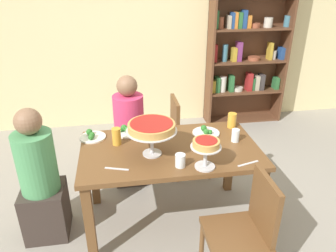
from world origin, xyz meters
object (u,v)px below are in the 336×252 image
beer_glass_amber_short (117,136)px  cutlery_knife_far (117,169)px  beer_glass_amber_tall (232,120)px  chair_near_right (246,228)px  water_glass_clear_far (180,160)px  diner_head_west (41,185)px  deep_dish_pizza_stand (152,128)px  personal_pizza_stand (206,147)px  water_glass_clear_near (235,135)px  diner_far_left (130,138)px  salad_plate_near_diner (126,131)px  cutlery_fork_near (248,164)px  bookshelf (248,43)px  cutlery_knife_near (166,134)px  chair_far_right (185,133)px  salad_plate_far_diner (206,132)px  dining_table (170,159)px  salad_plate_spare (92,136)px

beer_glass_amber_short → cutlery_knife_far: bearing=-91.5°
beer_glass_amber_short → beer_glass_amber_tall: bearing=8.6°
chair_near_right → water_glass_clear_far: chair_near_right is taller
diner_head_west → deep_dish_pizza_stand: size_ratio=2.95×
diner_head_west → water_glass_clear_far: (1.08, -0.29, 0.30)m
personal_pizza_stand → water_glass_clear_near: 0.51m
diner_far_left → salad_plate_near_diner: (-0.04, -0.38, 0.27)m
personal_pizza_stand → diner_head_west: bearing=165.2°
cutlery_fork_near → bookshelf: bearing=53.7°
salad_plate_near_diner → cutlery_knife_near: (0.35, -0.09, -0.02)m
personal_pizza_stand → cutlery_knife_far: size_ratio=1.25×
diner_far_left → water_glass_clear_near: bearing=51.7°
bookshelf → cutlery_knife_far: bearing=-129.5°
bookshelf → salad_plate_near_diner: 2.47m
deep_dish_pizza_stand → chair_far_right: bearing=61.5°
cutlery_knife_near → chair_far_right: bearing=-116.3°
salad_plate_far_diner → cutlery_fork_near: size_ratio=1.32×
deep_dish_pizza_stand → cutlery_knife_far: (-0.28, -0.17, -0.22)m
diner_far_left → cutlery_knife_near: size_ratio=6.39×
water_glass_clear_near → chair_near_right: bearing=-102.5°
bookshelf → chair_far_right: (-1.14, -1.28, -0.65)m
diner_far_left → water_glass_clear_near: diner_far_left is taller
personal_pizza_stand → beer_glass_amber_tall: (0.42, 0.61, -0.10)m
chair_near_right → water_glass_clear_near: 0.81m
dining_table → water_glass_clear_near: water_glass_clear_near is taller
water_glass_clear_near → salad_plate_spare: bearing=168.1°
bookshelf → chair_far_right: bearing=-131.8°
diner_head_west → personal_pizza_stand: 1.36m
salad_plate_near_diner → water_glass_clear_near: size_ratio=1.95×
beer_glass_amber_tall → water_glass_clear_near: bearing=-103.0°
diner_far_left → personal_pizza_stand: (0.50, -1.02, 0.42)m
bookshelf → personal_pizza_stand: size_ratio=9.83×
chair_near_right → beer_glass_amber_short: bearing=44.2°
deep_dish_pizza_stand → salad_plate_spare: size_ratio=1.75×
beer_glass_amber_tall → beer_glass_amber_short: beer_glass_amber_short is taller
cutlery_knife_near → chair_near_right: bearing=115.3°
salad_plate_near_diner → beer_glass_amber_short: 0.21m
personal_pizza_stand → cutlery_knife_near: size_ratio=1.25×
chair_near_right → cutlery_knife_near: chair_near_right is taller
beer_glass_amber_tall → water_glass_clear_far: (-0.59, -0.57, -0.02)m
bookshelf → personal_pizza_stand: bookshelf is taller
diner_head_west → salad_plate_near_diner: 0.82m
salad_plate_spare → beer_glass_amber_short: size_ratio=1.55×
beer_glass_amber_tall → cutlery_fork_near: size_ratio=0.75×
chair_near_right → water_glass_clear_far: (-0.37, 0.43, 0.30)m
dining_table → cutlery_knife_far: (-0.43, -0.24, 0.11)m
salad_plate_far_diner → salad_plate_spare: same height
dining_table → bookshelf: bearing=54.6°
personal_pizza_stand → salad_plate_far_diner: personal_pizza_stand is taller
chair_far_right → salad_plate_far_diner: (0.07, -0.54, 0.27)m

